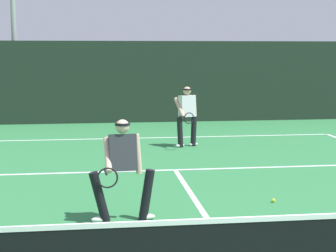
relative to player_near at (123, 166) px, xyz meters
name	(u,v)px	position (x,y,z in m)	size (l,w,h in m)	color
court_line_baseline_far	(154,138)	(1.28, 7.81, -0.84)	(10.74, 0.10, 0.01)	white
court_line_service	(175,170)	(1.28, 3.41, -0.84)	(8.75, 0.10, 0.01)	white
court_line_centre	(204,214)	(1.28, 0.19, -0.84)	(0.10, 6.40, 0.01)	white
player_near	(123,166)	(0.00, 0.00, 0.00)	(1.00, 0.86, 1.55)	black
player_far	(187,114)	(2.00, 6.21, 0.04)	(0.69, 0.90, 1.61)	black
tennis_ball	(273,200)	(2.57, 0.70, -0.81)	(0.07, 0.07, 0.07)	#D1E033
back_fence_windscreen	(144,82)	(1.28, 11.40, 0.61)	(21.11, 0.12, 2.90)	#1F2E22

